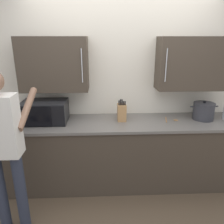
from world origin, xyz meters
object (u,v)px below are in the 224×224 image
object	(u,v)px
microwave_oven	(43,112)
wooden_spoon	(171,120)
knife_block	(122,112)
stock_pot	(204,111)
person_figure	(3,142)

from	to	relation	value
microwave_oven	wooden_spoon	world-z (taller)	microwave_oven
knife_block	wooden_spoon	world-z (taller)	knife_block
microwave_oven	stock_pot	distance (m)	2.09
microwave_oven	knife_block	xyz separation A→B (m)	(1.01, 0.01, -0.03)
stock_pot	person_figure	bearing A→B (deg)	-160.81
wooden_spoon	knife_block	bearing A→B (deg)	176.46
microwave_oven	person_figure	size ratio (longest dim) A/B	0.33
microwave_oven	person_figure	world-z (taller)	person_figure
stock_pot	knife_block	bearing A→B (deg)	179.96
stock_pot	microwave_oven	bearing A→B (deg)	-179.75
knife_block	microwave_oven	bearing A→B (deg)	-179.43
stock_pot	person_figure	size ratio (longest dim) A/B	0.22
knife_block	wooden_spoon	bearing A→B (deg)	-3.54
microwave_oven	wooden_spoon	bearing A→B (deg)	-1.04
knife_block	stock_pot	size ratio (longest dim) A/B	0.79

